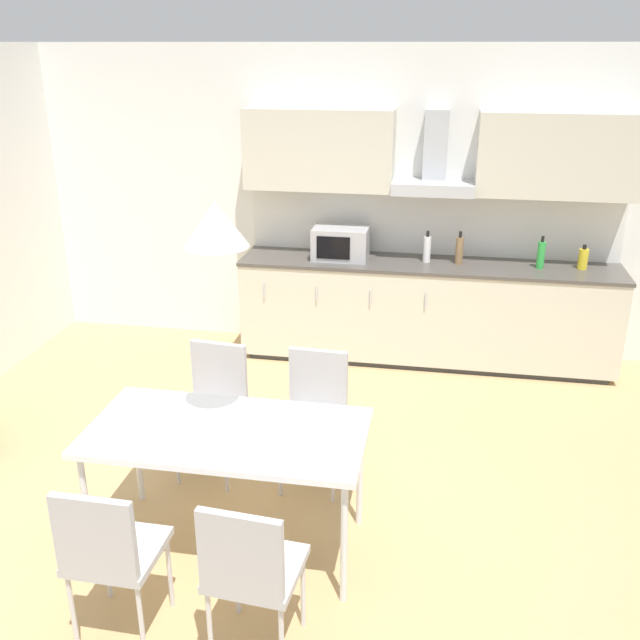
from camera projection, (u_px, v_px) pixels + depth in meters
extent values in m
cube|color=tan|center=(260.00, 514.00, 4.36)|extent=(8.08, 8.35, 0.02)
cube|color=white|center=(334.00, 201.00, 6.47)|extent=(6.47, 0.10, 2.69)
cube|color=#333333|center=(423.00, 356.00, 6.48)|extent=(3.13, 0.55, 0.05)
cube|color=beige|center=(426.00, 311.00, 6.32)|extent=(3.26, 0.59, 0.83)
cube|color=#4C4742|center=(428.00, 264.00, 6.17)|extent=(3.28, 0.61, 0.03)
cube|color=silver|center=(264.00, 291.00, 6.19)|extent=(0.01, 0.01, 0.14)
cube|color=silver|center=(317.00, 294.00, 6.12)|extent=(0.01, 0.01, 0.14)
cube|color=silver|center=(370.00, 297.00, 6.04)|extent=(0.01, 0.01, 0.14)
cube|color=silver|center=(426.00, 300.00, 5.97)|extent=(0.01, 0.01, 0.14)
cube|color=silver|center=(431.00, 225.00, 6.33)|extent=(3.26, 0.02, 0.54)
cube|color=beige|center=(319.00, 149.00, 6.11)|extent=(1.28, 0.34, 0.68)
cube|color=beige|center=(558.00, 155.00, 5.78)|extent=(1.28, 0.34, 0.68)
cube|color=#B7BABF|center=(433.00, 187.00, 6.03)|extent=(0.69, 0.40, 0.10)
cube|color=#B7BABF|center=(436.00, 148.00, 6.02)|extent=(0.20, 0.16, 0.63)
cube|color=#ADADB2|center=(341.00, 243.00, 6.24)|extent=(0.48, 0.34, 0.28)
cube|color=black|center=(333.00, 248.00, 6.09)|extent=(0.29, 0.01, 0.20)
cylinder|color=brown|center=(459.00, 251.00, 6.09)|extent=(0.07, 0.07, 0.23)
cylinder|color=black|center=(461.00, 235.00, 6.04)|extent=(0.03, 0.03, 0.05)
cylinder|color=white|center=(427.00, 249.00, 6.15)|extent=(0.06, 0.06, 0.22)
cylinder|color=black|center=(428.00, 234.00, 6.10)|extent=(0.03, 0.03, 0.05)
cylinder|color=yellow|center=(583.00, 259.00, 5.97)|extent=(0.08, 0.08, 0.17)
cylinder|color=black|center=(585.00, 247.00, 5.93)|extent=(0.03, 0.03, 0.04)
cylinder|color=green|center=(541.00, 255.00, 5.98)|extent=(0.06, 0.06, 0.23)
cylinder|color=black|center=(543.00, 239.00, 5.92)|extent=(0.03, 0.03, 0.05)
cube|color=white|center=(227.00, 432.00, 3.82)|extent=(1.50, 0.76, 0.04)
cylinder|color=silver|center=(87.00, 513.00, 3.77)|extent=(0.04, 0.04, 0.72)
cylinder|color=silver|center=(344.00, 543.00, 3.55)|extent=(0.04, 0.04, 0.72)
cylinder|color=silver|center=(137.00, 450.00, 4.36)|extent=(0.04, 0.04, 0.72)
cylinder|color=silver|center=(360.00, 472.00, 4.14)|extent=(0.04, 0.04, 0.72)
cube|color=#B2B2B7|center=(256.00, 568.00, 3.24)|extent=(0.43, 0.43, 0.04)
cube|color=#B2B2B7|center=(240.00, 555.00, 3.00)|extent=(0.38, 0.07, 0.40)
cylinder|color=silver|center=(237.00, 578.00, 3.52)|extent=(0.02, 0.02, 0.43)
cylinder|color=silver|center=(303.00, 590.00, 3.44)|extent=(0.02, 0.02, 0.43)
cylinder|color=silver|center=(210.00, 629.00, 3.21)|extent=(0.02, 0.02, 0.43)
cube|color=#B2B2B7|center=(210.00, 413.00, 4.60)|extent=(0.44, 0.44, 0.04)
cube|color=#B2B2B7|center=(219.00, 371.00, 4.68)|extent=(0.38, 0.08, 0.40)
cylinder|color=silver|center=(226.00, 462.00, 4.49)|extent=(0.02, 0.02, 0.43)
cylinder|color=silver|center=(177.00, 454.00, 4.58)|extent=(0.02, 0.02, 0.43)
cylinder|color=silver|center=(245.00, 436.00, 4.80)|extent=(0.02, 0.02, 0.43)
cylinder|color=silver|center=(199.00, 429.00, 4.88)|extent=(0.02, 0.02, 0.43)
cube|color=#B2B2B7|center=(312.00, 422.00, 4.49)|extent=(0.42, 0.42, 0.04)
cube|color=#B2B2B7|center=(318.00, 379.00, 4.58)|extent=(0.38, 0.06, 0.40)
cylinder|color=silver|center=(333.00, 472.00, 4.39)|extent=(0.02, 0.02, 0.43)
cylinder|color=silver|center=(280.00, 466.00, 4.46)|extent=(0.02, 0.02, 0.43)
cylinder|color=silver|center=(343.00, 444.00, 4.70)|extent=(0.02, 0.02, 0.43)
cylinder|color=silver|center=(293.00, 438.00, 4.77)|extent=(0.02, 0.02, 0.43)
cube|color=#B2B2B7|center=(118.00, 551.00, 3.35)|extent=(0.40, 0.40, 0.04)
cube|color=#B2B2B7|center=(94.00, 537.00, 3.11)|extent=(0.38, 0.04, 0.40)
cylinder|color=silver|center=(107.00, 563.00, 3.62)|extent=(0.02, 0.02, 0.43)
cylinder|color=silver|center=(170.00, 571.00, 3.56)|extent=(0.02, 0.02, 0.43)
cylinder|color=silver|center=(73.00, 611.00, 3.31)|extent=(0.02, 0.02, 0.43)
cylinder|color=silver|center=(141.00, 622.00, 3.25)|extent=(0.02, 0.02, 0.43)
cone|color=silver|center=(215.00, 224.00, 3.41)|extent=(0.32, 0.32, 0.22)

